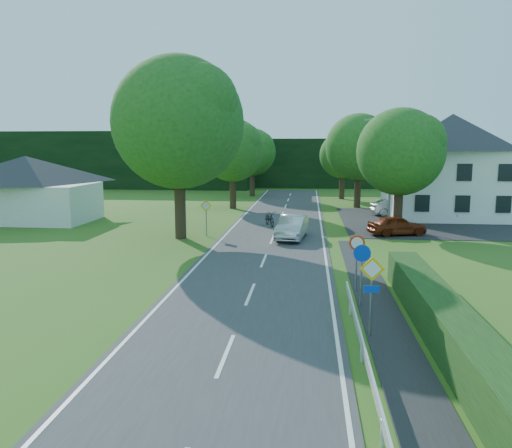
# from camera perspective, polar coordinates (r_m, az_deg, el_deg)

# --- Properties ---
(road) EXTENTS (7.00, 80.00, 0.04)m
(road) POSITION_cam_1_polar(r_m,az_deg,el_deg) (28.13, 1.26, -3.31)
(road) COLOR #353537
(road) RESTS_ON ground
(parking_pad) EXTENTS (14.00, 16.00, 0.04)m
(parking_pad) POSITION_cam_1_polar(r_m,az_deg,el_deg) (41.97, 19.39, 0.24)
(parking_pad) COLOR black
(parking_pad) RESTS_ON ground
(line_edge_left) EXTENTS (0.12, 80.00, 0.01)m
(line_edge_left) POSITION_cam_1_polar(r_m,az_deg,el_deg) (28.58, -5.26, -3.10)
(line_edge_left) COLOR white
(line_edge_left) RESTS_ON road
(line_edge_right) EXTENTS (0.12, 80.00, 0.01)m
(line_edge_right) POSITION_cam_1_polar(r_m,az_deg,el_deg) (28.05, 7.90, -3.38)
(line_edge_right) COLOR white
(line_edge_right) RESTS_ON road
(line_centre) EXTENTS (0.12, 80.00, 0.01)m
(line_centre) POSITION_cam_1_polar(r_m,az_deg,el_deg) (28.13, 1.26, -3.26)
(line_centre) COLOR white
(line_centre) RESTS_ON road
(tree_main) EXTENTS (9.40, 9.40, 11.64)m
(tree_main) POSITION_cam_1_polar(r_m,az_deg,el_deg) (32.48, -8.82, 8.53)
(tree_main) COLOR #1B5018
(tree_main) RESTS_ON ground
(tree_left_far) EXTENTS (7.00, 7.00, 8.58)m
(tree_left_far) POSITION_cam_1_polar(r_m,az_deg,el_deg) (47.99, -2.68, 6.89)
(tree_left_far) COLOR #1B5018
(tree_left_far) RESTS_ON ground
(tree_right_far) EXTENTS (7.40, 7.40, 9.09)m
(tree_right_far) POSITION_cam_1_polar(r_m,az_deg,el_deg) (49.64, 11.62, 7.08)
(tree_right_far) COLOR #1B5018
(tree_right_far) RESTS_ON ground
(tree_left_back) EXTENTS (6.60, 6.60, 8.07)m
(tree_left_back) POSITION_cam_1_polar(r_m,az_deg,el_deg) (59.82, -0.44, 7.05)
(tree_left_back) COLOR #1B5018
(tree_left_back) RESTS_ON ground
(tree_right_back) EXTENTS (6.20, 6.20, 7.56)m
(tree_right_back) POSITION_cam_1_polar(r_m,az_deg,el_deg) (57.56, 9.84, 6.60)
(tree_right_back) COLOR #1B5018
(tree_right_back) RESTS_ON ground
(tree_right_mid) EXTENTS (7.00, 7.00, 8.58)m
(tree_right_mid) POSITION_cam_1_polar(r_m,az_deg,el_deg) (35.97, 16.09, 5.88)
(tree_right_mid) COLOR #1B5018
(tree_right_mid) RESTS_ON ground
(treeline_left) EXTENTS (44.00, 6.00, 8.00)m
(treeline_left) POSITION_cam_1_polar(r_m,az_deg,el_deg) (75.75, -17.62, 7.00)
(treeline_left) COLOR black
(treeline_left) RESTS_ON ground
(treeline_right) EXTENTS (30.00, 5.00, 7.00)m
(treeline_right) POSITION_cam_1_polar(r_m,az_deg,el_deg) (73.66, 10.61, 6.84)
(treeline_right) COLOR black
(treeline_right) RESTS_ON ground
(bungalow_left) EXTENTS (11.00, 6.50, 5.20)m
(bungalow_left) POSITION_cam_1_polar(r_m,az_deg,el_deg) (43.67, -24.70, 3.81)
(bungalow_left) COLOR silver
(bungalow_left) RESTS_ON ground
(house_white) EXTENTS (10.60, 8.40, 8.60)m
(house_white) POSITION_cam_1_polar(r_m,az_deg,el_deg) (44.97, 21.30, 6.31)
(house_white) COLOR white
(house_white) RESTS_ON ground
(streetlight) EXTENTS (2.03, 0.18, 8.00)m
(streetlight) POSITION_cam_1_polar(r_m,az_deg,el_deg) (37.87, 14.93, 6.33)
(streetlight) COLOR gray
(streetlight) RESTS_ON ground
(sign_priority_right) EXTENTS (0.78, 0.09, 2.59)m
(sign_priority_right) POSITION_cam_1_polar(r_m,az_deg,el_deg) (16.06, 13.09, -6.41)
(sign_priority_right) COLOR gray
(sign_priority_right) RESTS_ON ground
(sign_roundabout) EXTENTS (0.64, 0.08, 2.37)m
(sign_roundabout) POSITION_cam_1_polar(r_m,az_deg,el_deg) (18.98, 11.99, -4.39)
(sign_roundabout) COLOR gray
(sign_roundabout) RESTS_ON ground
(sign_speed_limit) EXTENTS (0.64, 0.11, 2.37)m
(sign_speed_limit) POSITION_cam_1_polar(r_m,az_deg,el_deg) (20.90, 11.45, -2.89)
(sign_speed_limit) COLOR gray
(sign_speed_limit) RESTS_ON ground
(sign_priority_left) EXTENTS (0.78, 0.09, 2.44)m
(sign_priority_left) POSITION_cam_1_polar(r_m,az_deg,el_deg) (33.36, -5.73, 1.53)
(sign_priority_left) COLOR gray
(sign_priority_left) RESTS_ON ground
(moving_car) EXTENTS (2.13, 4.72, 1.50)m
(moving_car) POSITION_cam_1_polar(r_m,az_deg,el_deg) (32.28, 4.14, -0.35)
(moving_car) COLOR silver
(moving_car) RESTS_ON road
(motorcycle) EXTENTS (1.44, 2.29, 1.14)m
(motorcycle) POSITION_cam_1_polar(r_m,az_deg,el_deg) (37.45, 1.58, 0.67)
(motorcycle) COLOR black
(motorcycle) RESTS_ON road
(parked_car_red) EXTENTS (4.18, 2.63, 1.33)m
(parked_car_red) POSITION_cam_1_polar(r_m,az_deg,el_deg) (34.81, 15.82, -0.14)
(parked_car_red) COLOR maroon
(parked_car_red) RESTS_ON parking_pad
(parked_car_silver_a) EXTENTS (4.43, 2.01, 1.41)m
(parked_car_silver_a) POSITION_cam_1_polar(r_m,az_deg,el_deg) (44.66, 15.75, 1.85)
(parked_car_silver_a) COLOR #9E9EA2
(parked_car_silver_a) RESTS_ON parking_pad
(parked_car_silver_b) EXTENTS (5.39, 4.29, 1.36)m
(parked_car_silver_b) POSITION_cam_1_polar(r_m,az_deg,el_deg) (43.67, 23.20, 1.28)
(parked_car_silver_b) COLOR silver
(parked_car_silver_b) RESTS_ON parking_pad
(parasol) EXTENTS (2.45, 2.47, 1.69)m
(parasol) POSITION_cam_1_polar(r_m,az_deg,el_deg) (43.87, 19.35, 1.74)
(parasol) COLOR red
(parasol) RESTS_ON parking_pad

